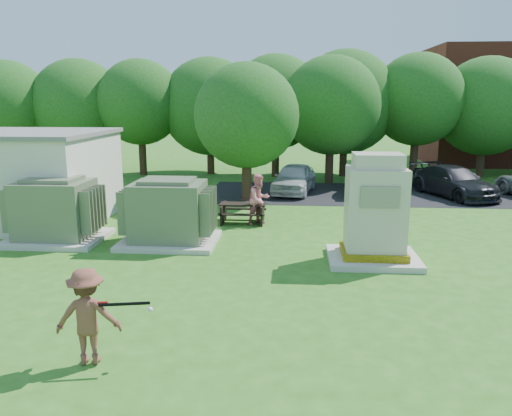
# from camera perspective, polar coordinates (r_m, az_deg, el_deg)

# --- Properties ---
(ground) EXTENTS (120.00, 120.00, 0.00)m
(ground) POSITION_cam_1_polar(r_m,az_deg,el_deg) (11.52, -1.58, -10.63)
(ground) COLOR #2D6619
(ground) RESTS_ON ground
(parking_strip) EXTENTS (20.00, 6.00, 0.01)m
(parking_strip) POSITION_cam_1_polar(r_m,az_deg,el_deg) (25.15, 17.88, 1.48)
(parking_strip) COLOR #232326
(parking_strip) RESTS_ON ground
(transformer_left) EXTENTS (3.00, 2.40, 2.07)m
(transformer_left) POSITION_cam_1_polar(r_m,az_deg,el_deg) (17.23, -21.95, -0.36)
(transformer_left) COLOR beige
(transformer_left) RESTS_ON ground
(transformer_right) EXTENTS (3.00, 2.40, 2.07)m
(transformer_right) POSITION_cam_1_polar(r_m,az_deg,el_deg) (15.94, -9.94, -0.61)
(transformer_right) COLOR beige
(transformer_right) RESTS_ON ground
(generator_cabinet) EXTENTS (2.51, 2.05, 3.05)m
(generator_cabinet) POSITION_cam_1_polar(r_m,az_deg,el_deg) (14.25, 13.44, -0.80)
(generator_cabinet) COLOR beige
(generator_cabinet) RESTS_ON ground
(picnic_table) EXTENTS (1.69, 1.26, 0.72)m
(picnic_table) POSITION_cam_1_polar(r_m,az_deg,el_deg) (18.47, -1.52, -0.30)
(picnic_table) COLOR black
(picnic_table) RESTS_ON ground
(batter) EXTENTS (1.20, 0.81, 1.72)m
(batter) POSITION_cam_1_polar(r_m,az_deg,el_deg) (9.21, -18.70, -11.63)
(batter) COLOR brown
(batter) RESTS_ON ground
(person_at_picnic) EXTENTS (1.13, 1.13, 1.85)m
(person_at_picnic) POSITION_cam_1_polar(r_m,az_deg,el_deg) (18.10, 0.37, 0.99)
(person_at_picnic) COLOR pink
(person_at_picnic) RESTS_ON ground
(car_white) EXTENTS (2.44, 4.44, 1.43)m
(car_white) POSITION_cam_1_polar(r_m,az_deg,el_deg) (24.37, 4.37, 3.41)
(car_white) COLOR silver
(car_white) RESTS_ON ground
(car_silver_a) EXTENTS (1.88, 4.04, 1.28)m
(car_silver_a) POSITION_cam_1_polar(r_m,az_deg,el_deg) (24.75, 12.30, 3.12)
(car_silver_a) COLOR #9D9DA1
(car_silver_a) RESTS_ON ground
(car_dark) EXTENTS (3.63, 5.24, 1.41)m
(car_dark) POSITION_cam_1_polar(r_m,az_deg,el_deg) (25.15, 21.64, 2.82)
(car_dark) COLOR black
(car_dark) RESTS_ON ground
(batting_equipment) EXTENTS (0.95, 0.31, 0.23)m
(batting_equipment) POSITION_cam_1_polar(r_m,az_deg,el_deg) (8.86, -14.85, -10.65)
(batting_equipment) COLOR black
(batting_equipment) RESTS_ON ground
(tree_row) EXTENTS (41.30, 13.30, 7.30)m
(tree_row) POSITION_cam_1_polar(r_m,az_deg,el_deg) (29.05, 5.79, 11.64)
(tree_row) COLOR #47301E
(tree_row) RESTS_ON ground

